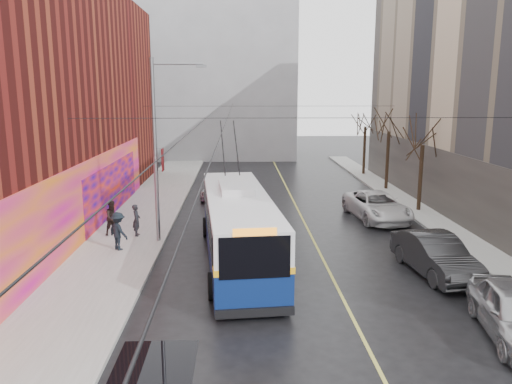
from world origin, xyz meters
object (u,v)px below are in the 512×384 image
tree_far (366,118)px  pedestrian_a (137,220)px  parked_car_b (435,255)px  pedestrian_b (113,218)px  streetlight_pole (158,146)px  parked_car_c (377,206)px  trolleybus (238,226)px  following_car (218,187)px  tree_near (423,133)px  pedestrian_c (118,231)px  tree_mid (389,121)px

tree_far → pedestrian_a: bearing=-130.8°
parked_car_b → pedestrian_b: (-14.57, 5.81, 0.22)m
streetlight_pole → parked_car_c: size_ratio=1.56×
trolleybus → pedestrian_a: bearing=139.5°
parked_car_c → pedestrian_a: size_ratio=3.52×
parked_car_c → following_car: size_ratio=1.28×
tree_near → pedestrian_c: size_ratio=3.56×
pedestrian_a → streetlight_pole: bearing=-126.2°
following_car → pedestrian_c: bearing=-99.1°
parked_car_c → pedestrian_a: bearing=-172.4°
tree_mid → following_car: 13.69m
streetlight_pole → pedestrian_a: (-1.40, 0.86, -3.88)m
pedestrian_b → pedestrian_c: bearing=-111.3°
trolleybus → following_car: 13.66m
pedestrian_c → streetlight_pole: bearing=-101.2°
pedestrian_a → pedestrian_c: bearing=166.1°
tree_far → pedestrian_a: 25.63m
pedestrian_b → trolleybus: bearing=-71.2°
parked_car_c → pedestrian_c: pedestrian_c is taller
tree_far → following_car: bearing=-144.0°
parked_car_b → pedestrian_b: bearing=151.5°
streetlight_pole → pedestrian_b: 4.74m
parked_car_c → pedestrian_c: size_ratio=3.21×
pedestrian_b → pedestrian_a: bearing=-49.2°
tree_near → pedestrian_b: 18.86m
streetlight_pole → following_car: (2.40, 10.75, -4.08)m
trolleybus → pedestrian_a: trolleybus is taller
streetlight_pole → pedestrian_c: streetlight_pole is taller
tree_mid → tree_far: (0.00, 7.00, -0.11)m
tree_mid → pedestrian_b: bearing=-146.1°
trolleybus → pedestrian_c: size_ratio=6.99×
pedestrian_c → parked_car_b: bearing=-153.5°
tree_far → pedestrian_c: 27.62m
tree_near → pedestrian_b: (-17.77, -4.93, -3.92)m
pedestrian_b → pedestrian_c: size_ratio=1.00×
trolleybus → pedestrian_c: 5.79m
trolleybus → tree_near: bearing=32.7°
streetlight_pole → tree_far: (15.14, 20.00, 0.30)m
pedestrian_a → trolleybus: bearing=-129.7°
streetlight_pole → pedestrian_c: (-1.78, -1.44, -3.80)m
tree_mid → trolleybus: tree_mid is taller
pedestrian_a → pedestrian_b: size_ratio=0.91×
streetlight_pole → tree_mid: (15.14, 13.00, 0.41)m
parked_car_b → tree_mid: bearing=73.0°
following_car → pedestrian_c: pedestrian_c is taller
pedestrian_b → tree_mid: bearing=-6.2°
parked_car_c → pedestrian_a: pedestrian_a is taller
pedestrian_b → tree_near: bearing=-24.6°
streetlight_pole → trolleybus: streetlight_pole is taller
trolleybus → pedestrian_c: trolleybus is taller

